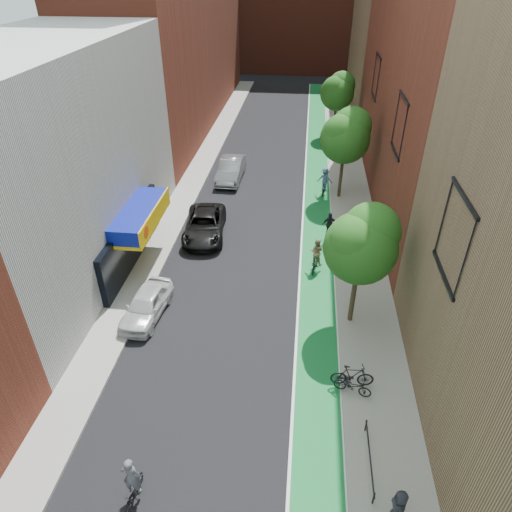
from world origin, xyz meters
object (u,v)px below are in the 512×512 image
(cyclist_lead, at_px, (133,486))
(cyclist_lane_far, at_px, (325,183))
(parked_car_silver, at_px, (231,170))
(cyclist_lane_near, at_px, (316,257))
(pedestrian, at_px, (399,508))
(parked_car_white, at_px, (146,305))
(parked_car_black, at_px, (205,225))
(cyclist_lane_mid, at_px, (329,231))

(cyclist_lead, height_order, cyclist_lane_far, cyclist_lane_far)
(parked_car_silver, bearing_deg, cyclist_lane_near, -59.21)
(cyclist_lead, height_order, pedestrian, cyclist_lead)
(parked_car_white, relative_size, parked_car_black, 0.76)
(cyclist_lane_near, distance_m, cyclist_lane_far, 10.15)
(parked_car_white, xyz_separation_m, parked_car_silver, (1.60, 17.14, 0.14))
(cyclist_lane_near, height_order, cyclist_lane_mid, cyclist_lane_near)
(parked_car_white, bearing_deg, cyclist_lane_near, 36.47)
(parked_car_white, xyz_separation_m, cyclist_lane_far, (9.09, 15.18, 0.26))
(parked_car_silver, distance_m, cyclist_lane_near, 13.90)
(cyclist_lane_near, bearing_deg, cyclist_lead, 80.54)
(cyclist_lead, height_order, cyclist_lane_near, cyclist_lead)
(cyclist_lead, bearing_deg, parked_car_silver, -88.32)
(cyclist_lane_mid, height_order, cyclist_lane_far, cyclist_lane_far)
(cyclist_lead, xyz_separation_m, cyclist_lane_far, (6.62, 24.35, 0.23))
(cyclist_lane_near, bearing_deg, parked_car_black, -10.02)
(parked_car_black, xyz_separation_m, cyclist_lane_mid, (8.01, 0.17, -0.03))
(parked_car_white, distance_m, parked_car_silver, 17.21)
(cyclist_lane_near, xyz_separation_m, cyclist_lane_far, (0.63, 10.13, 0.09))
(cyclist_lane_near, bearing_deg, parked_car_silver, -47.01)
(pedestrian, bearing_deg, cyclist_lead, -89.44)
(parked_car_white, distance_m, cyclist_lane_mid, 12.49)
(cyclist_lead, xyz_separation_m, pedestrian, (8.58, 0.14, 0.21))
(parked_car_white, relative_size, cyclist_lane_far, 1.94)
(cyclist_lane_far, bearing_deg, parked_car_white, 70.04)
(parked_car_white, height_order, cyclist_lane_near, cyclist_lane_near)
(parked_car_black, bearing_deg, cyclist_lead, -91.92)
(parked_car_black, xyz_separation_m, cyclist_lead, (1.19, -17.33, -0.03))
(parked_car_silver, height_order, cyclist_lead, cyclist_lead)
(cyclist_lead, distance_m, cyclist_lane_near, 15.44)
(cyclist_lane_far, bearing_deg, parked_car_black, 52.91)
(parked_car_black, distance_m, parked_car_silver, 8.98)
(cyclist_lane_mid, bearing_deg, cyclist_lane_near, 70.64)
(parked_car_black, bearing_deg, cyclist_lane_near, -29.24)
(parked_car_black, relative_size, cyclist_lane_near, 2.68)
(cyclist_lane_mid, xyz_separation_m, cyclist_lane_far, (-0.21, 6.85, 0.24))
(parked_car_white, bearing_deg, parked_car_silver, 90.28)
(parked_car_silver, bearing_deg, cyclist_lane_mid, -47.63)
(cyclist_lane_near, height_order, pedestrian, cyclist_lane_near)
(cyclist_lead, bearing_deg, cyclist_lane_near, -113.07)
(cyclist_lane_far, height_order, pedestrian, cyclist_lane_far)
(parked_car_black, xyz_separation_m, pedestrian, (9.77, -17.19, 0.18))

